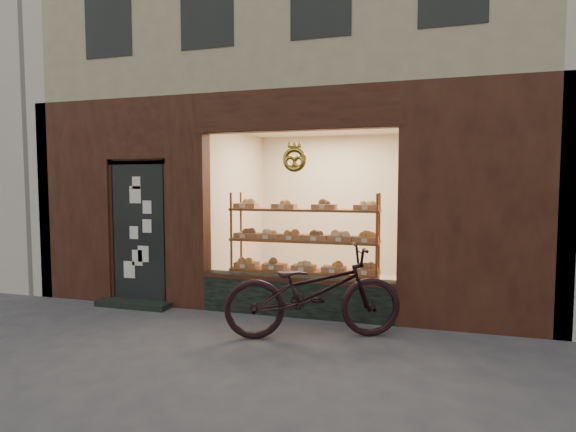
% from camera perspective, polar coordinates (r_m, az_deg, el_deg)
% --- Properties ---
extents(ground, '(90.00, 90.00, 0.00)m').
position_cam_1_polar(ground, '(4.68, -11.77, -18.93)').
color(ground, '#3C3B44').
extents(display_shelf, '(2.20, 0.45, 1.70)m').
position_cam_1_polar(display_shelf, '(6.62, 2.03, -4.28)').
color(display_shelf, brown).
rests_on(display_shelf, ground).
extents(bicycle, '(2.22, 1.41, 1.10)m').
position_cam_1_polar(bicycle, '(5.40, 3.17, -9.57)').
color(bicycle, black).
rests_on(bicycle, ground).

